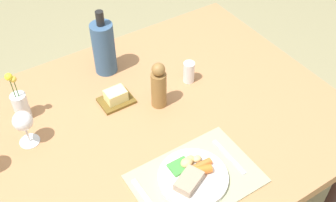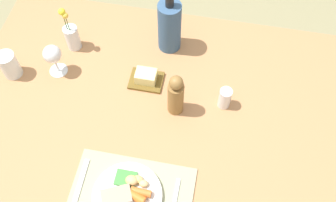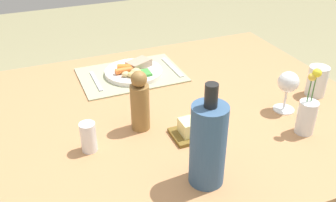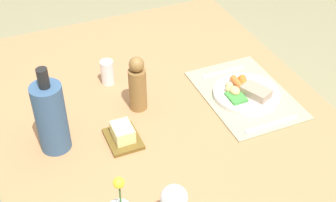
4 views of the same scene
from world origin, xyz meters
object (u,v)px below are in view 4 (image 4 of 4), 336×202
object	(u,v)px
cooler_bottle	(51,118)
pepper_mill	(138,85)
dinner_plate	(246,93)
fork	(272,125)
butter_dish	(123,135)
dining_table	(165,132)
salt_shaker	(107,72)
knife	(223,72)
wine_glass	(174,200)

from	to	relation	value
cooler_bottle	pepper_mill	bearing A→B (deg)	-74.44
dinner_plate	fork	world-z (taller)	dinner_plate
fork	butter_dish	xyz separation A→B (m)	(0.13, 0.46, 0.01)
dining_table	pepper_mill	distance (m)	0.19
pepper_mill	salt_shaker	bearing A→B (deg)	16.56
salt_shaker	butter_dish	bearing A→B (deg)	171.11
cooler_bottle	butter_dish	world-z (taller)	cooler_bottle
dining_table	knife	xyz separation A→B (m)	(0.14, -0.30, 0.08)
dinner_plate	butter_dish	distance (m)	0.47
fork	wine_glass	size ratio (longest dim) A/B	1.34
dinner_plate	cooler_bottle	distance (m)	0.67
pepper_mill	salt_shaker	world-z (taller)	pepper_mill
dining_table	wine_glass	distance (m)	0.47
dining_table	wine_glass	bearing A→B (deg)	160.21
knife	salt_shaker	bearing A→B (deg)	74.38
butter_dish	dining_table	bearing A→B (deg)	-71.31
salt_shaker	pepper_mill	bearing A→B (deg)	-163.44
knife	wine_glass	xyz separation A→B (m)	(-0.55, 0.44, 0.09)
dining_table	cooler_bottle	world-z (taller)	cooler_bottle
salt_shaker	butter_dish	distance (m)	0.32
wine_glass	cooler_bottle	bearing A→B (deg)	27.54
dinner_plate	salt_shaker	bearing A→B (deg)	56.80
fork	pepper_mill	world-z (taller)	pepper_mill
fork	wine_glass	distance (m)	0.51
fork	salt_shaker	xyz separation A→B (m)	(0.44, 0.41, 0.04)
wine_glass	knife	bearing A→B (deg)	-38.72
dining_table	cooler_bottle	xyz separation A→B (m)	(-0.00, 0.36, 0.19)
knife	pepper_mill	distance (m)	0.37
dinner_plate	salt_shaker	xyz separation A→B (m)	(0.27, 0.42, 0.03)
dinner_plate	cooler_bottle	size ratio (longest dim) A/B	0.80
salt_shaker	butter_dish	world-z (taller)	salt_shaker
knife	salt_shaker	distance (m)	0.43
salt_shaker	dining_table	bearing A→B (deg)	-155.69
fork	knife	size ratio (longest dim) A/B	1.14
butter_dish	pepper_mill	bearing A→B (deg)	-36.89
fork	salt_shaker	world-z (taller)	salt_shaker
dinner_plate	pepper_mill	distance (m)	0.38
knife	cooler_bottle	bearing A→B (deg)	102.43
butter_dish	dinner_plate	bearing A→B (deg)	-85.15
cooler_bottle	pepper_mill	world-z (taller)	cooler_bottle
dinner_plate	butter_dish	xyz separation A→B (m)	(-0.04, 0.47, 0.00)
fork	wine_glass	world-z (taller)	wine_glass
salt_shaker	wine_glass	world-z (taller)	wine_glass
dinner_plate	fork	xyz separation A→B (m)	(-0.17, 0.00, -0.01)
cooler_bottle	wine_glass	size ratio (longest dim) A/B	2.00
pepper_mill	wine_glass	size ratio (longest dim) A/B	1.39
dining_table	pepper_mill	bearing A→B (deg)	38.52
dining_table	butter_dish	bearing A→B (deg)	108.69
pepper_mill	wine_glass	bearing A→B (deg)	170.17
cooler_bottle	wine_glass	bearing A→B (deg)	-152.46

